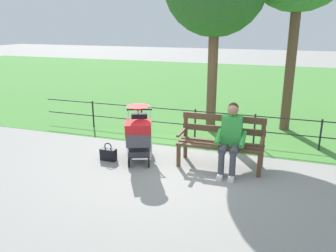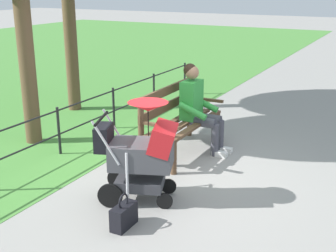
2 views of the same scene
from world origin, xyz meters
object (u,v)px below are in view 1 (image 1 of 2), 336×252
Objects in this scene: person_on_bench at (231,136)px; handbag at (108,154)px; park_bench at (221,139)px; stroller at (139,133)px.

person_on_bench is 3.45× the size of handbag.
park_bench is 1.39× the size of stroller.
handbag is (0.61, 0.14, -0.47)m from stroller.
park_bench is 1.26× the size of person_on_bench.
stroller is at bearing -166.83° from handbag.
person_on_bench is at bearing -176.43° from stroller.
stroller reaches higher than park_bench.
stroller is at bearing 3.57° from person_on_bench.
person_on_bench reaches higher than handbag.
stroller is (1.55, 0.33, 0.07)m from park_bench.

